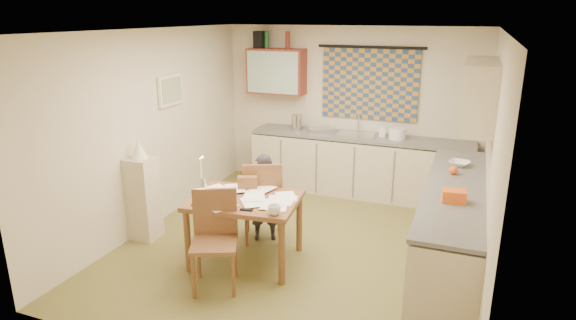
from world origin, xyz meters
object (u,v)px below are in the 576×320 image
at_px(dining_table, 246,229).
at_px(shelf_stand, 143,199).
at_px(stove, 444,274).
at_px(chair_far, 263,215).
at_px(counter_right, 452,226).
at_px(counter_back, 358,165).
at_px(person, 264,197).

xyz_separation_m(dining_table, shelf_stand, (-1.41, 0.07, 0.14)).
height_order(stove, chair_far, chair_far).
xyz_separation_m(stove, chair_far, (-2.16, 0.85, -0.12)).
xyz_separation_m(dining_table, chair_far, (-0.04, 0.55, -0.06)).
xyz_separation_m(stove, shelf_stand, (-3.54, 0.37, 0.08)).
height_order(stove, shelf_stand, shelf_stand).
bearing_deg(counter_right, counter_back, 129.29).
distance_m(stove, chair_far, 2.33).
relative_size(counter_right, shelf_stand, 2.87).
height_order(counter_right, dining_table, counter_right).
relative_size(stove, shelf_stand, 0.86).
bearing_deg(counter_back, counter_right, -50.71).
distance_m(dining_table, chair_far, 0.56).
xyz_separation_m(counter_back, chair_far, (-0.71, -1.97, -0.13)).
xyz_separation_m(chair_far, shelf_stand, (-1.38, -0.48, 0.20)).
relative_size(stove, chair_far, 0.86).
distance_m(dining_table, shelf_stand, 1.42).
bearing_deg(chair_far, stove, 134.54).
bearing_deg(stove, counter_right, 90.00).
relative_size(chair_far, person, 0.93).
bearing_deg(counter_right, dining_table, -160.58).
bearing_deg(shelf_stand, person, 19.67).
bearing_deg(dining_table, counter_back, 68.56).
distance_m(person, shelf_stand, 1.47).
xyz_separation_m(chair_far, person, (0.01, 0.01, 0.23)).
distance_m(counter_back, dining_table, 2.61).
bearing_deg(stove, counter_back, 117.21).
bearing_deg(person, dining_table, 69.28).
xyz_separation_m(counter_back, person, (-0.70, -1.96, 0.10)).
bearing_deg(stove, dining_table, 171.97).
relative_size(person, shelf_stand, 1.07).
relative_size(counter_right, person, 2.68).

